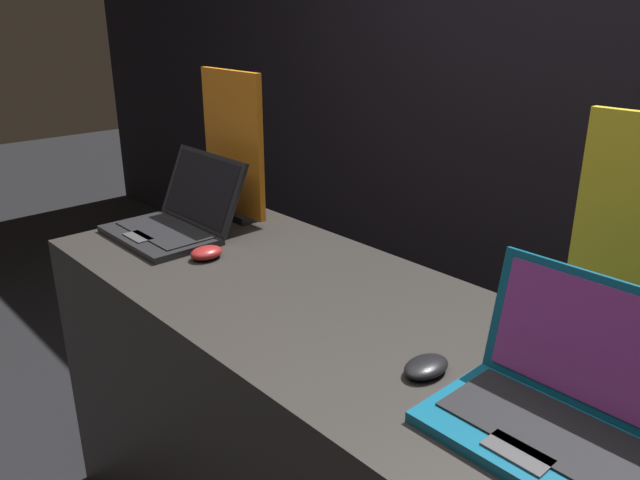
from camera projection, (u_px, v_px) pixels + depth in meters
The scene contains 7 objects.
wall_back at pixel (609, 51), 2.19m from camera, with size 8.00×0.05×2.80m.
display_counter at pixel (320, 448), 1.66m from camera, with size 1.69×0.68×0.89m.
laptop_front at pixel (177, 216), 1.91m from camera, with size 0.37×0.33×0.23m.
mouse_front at pixel (206, 253), 1.73m from camera, with size 0.07×0.09×0.04m.
promo_stand_front at pixel (234, 150), 1.99m from camera, with size 0.29×0.07×0.48m.
laptop_back at pixel (561, 400), 1.02m from camera, with size 0.37×0.28×0.25m.
mouse_back at pixel (426, 367), 1.19m from camera, with size 0.07×0.10×0.03m.
Camera 1 is at (1.00, -0.57, 1.55)m, focal length 35.00 mm.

